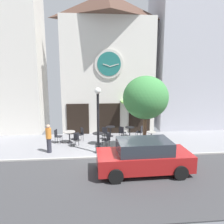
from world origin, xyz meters
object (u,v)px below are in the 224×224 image
Objects in this scene: cafe_table_center at (130,130)px; cafe_chair_corner at (107,139)px; cafe_table_rightmost at (69,135)px; pedestrian_orange at (49,138)px; cafe_chair_under_awning at (140,131)px; street_tree at (146,98)px; cafe_table_leftmost at (111,130)px; cafe_table_near_curb at (98,136)px; parked_car_red at (144,156)px; street_lamp at (98,121)px; cafe_chair_left_end at (122,132)px; cafe_chair_near_tree at (57,135)px; cafe_chair_right_end at (76,138)px; cafe_table_center_right at (151,136)px; cafe_chair_curbside at (81,133)px; cafe_chair_facing_wall at (105,132)px.

cafe_table_center is 0.80× the size of cafe_chair_corner.
pedestrian_orange reaches higher than cafe_table_rightmost.
cafe_table_rightmost is 0.85× the size of cafe_chair_under_awning.
cafe_table_leftmost is at bearing 115.93° from street_tree.
parked_car_red is at bearing -64.20° from cafe_table_near_curb.
cafe_table_near_curb is at bearing -119.81° from cafe_table_leftmost.
street_lamp is 4.19× the size of cafe_chair_left_end.
cafe_chair_right_end is at bearing -30.84° from cafe_chair_near_tree.
cafe_chair_left_end is 0.21× the size of parked_car_red.
cafe_table_near_curb is at bearing -10.63° from cafe_chair_near_tree.
cafe_table_near_curb is 1.01× the size of cafe_table_center_right.
cafe_table_near_curb is at bearing -161.86° from cafe_chair_under_awning.
cafe_chair_curbside is (-3.76, 2.58, -2.67)m from street_tree.
cafe_chair_curbside reaches higher than cafe_table_center.
cafe_chair_facing_wall is (-0.43, -0.71, 0.03)m from cafe_table_leftmost.
cafe_table_leftmost is 3.79m from cafe_chair_near_tree.
cafe_chair_left_end reaches higher than cafe_table_rightmost.
cafe_table_leftmost is 3.05m from cafe_table_center_right.
pedestrian_orange is at bearing -157.41° from cafe_table_near_curb.
cafe_chair_left_end is (1.17, 0.01, 0.00)m from cafe_chair_facing_wall.
cafe_chair_facing_wall is at bearing 90.80° from cafe_chair_corner.
cafe_table_near_curb is 1.94m from cafe_chair_left_end.
cafe_table_near_curb is 0.45× the size of pedestrian_orange.
cafe_table_leftmost is (2.81, 1.21, -0.07)m from cafe_table_rightmost.
cafe_chair_under_awning is at bearing 6.28° from cafe_table_rightmost.
cafe_table_near_curb is 3.51m from cafe_table_center_right.
cafe_table_leftmost is at bearing 161.65° from cafe_chair_under_awning.
cafe_table_leftmost is 0.81× the size of cafe_chair_corner.
cafe_chair_corner is at bearing 150.72° from street_tree.
cafe_table_leftmost is at bearing 72.97° from street_lamp.
cafe_chair_right_end is (-3.75, -1.67, 0.04)m from cafe_table_center.
cafe_chair_curbside is 0.21× the size of parked_car_red.
cafe_chair_left_end is (2.83, 0.14, 0.00)m from cafe_chair_curbside.
street_lamp is 2.06m from cafe_table_near_curb.
street_lamp reaches higher than cafe_table_center.
cafe_table_leftmost is 5.88m from parked_car_red.
cafe_table_leftmost is at bearing 21.73° from cafe_chair_curbside.
cafe_table_center is at bearing 145.42° from cafe_chair_under_awning.
cafe_chair_curbside is (-3.47, -0.62, 0.04)m from cafe_table_center.
cafe_chair_under_awning reaches higher than cafe_table_near_curb.
cafe_chair_corner is (0.57, 0.92, -1.39)m from street_lamp.
cafe_table_near_curb reaches higher than cafe_table_center.
cafe_table_rightmost is 1.07× the size of cafe_table_center.
cafe_chair_under_awning is 0.54× the size of pedestrian_orange.
cafe_chair_facing_wall is at bearing -164.70° from cafe_table_center.
cafe_chair_facing_wall is 5.28m from parked_car_red.
parked_car_red is (1.99, -4.12, 0.23)m from cafe_table_near_curb.
street_tree is 5.07m from cafe_chair_right_end.
cafe_chair_near_tree is (-1.52, -0.32, 0.00)m from cafe_chair_curbside.
cafe_table_near_curb is 2.73m from cafe_table_center.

